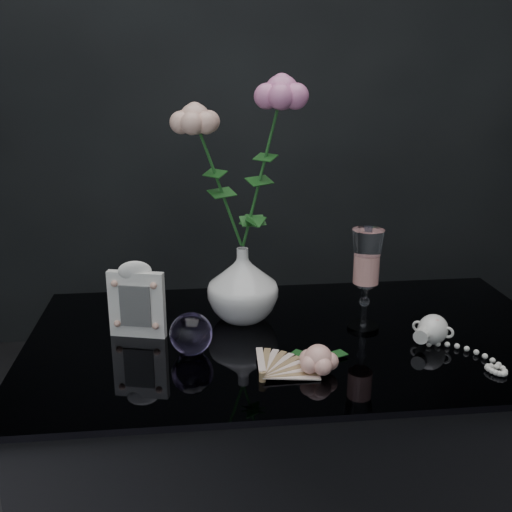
{
  "coord_description": "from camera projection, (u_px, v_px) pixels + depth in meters",
  "views": [
    {
      "loc": [
        -0.2,
        -1.02,
        1.27
      ],
      "look_at": [
        -0.08,
        0.08,
        0.92
      ],
      "focal_mm": 42.0,
      "sensor_mm": 36.0,
      "label": 1
    }
  ],
  "objects": [
    {
      "name": "table",
      "position": [
        292.0,
        496.0,
        1.3
      ],
      "size": [
        1.05,
        0.58,
        0.76
      ],
      "color": "black",
      "rests_on": "ground"
    },
    {
      "name": "vase",
      "position": [
        243.0,
        284.0,
        1.24
      ],
      "size": [
        0.16,
        0.16,
        0.16
      ],
      "primitive_type": "imported",
      "rotation": [
        0.0,
        0.0,
        0.09
      ],
      "color": "white",
      "rests_on": "table"
    },
    {
      "name": "wine_glass",
      "position": [
        366.0,
        280.0,
        1.19
      ],
      "size": [
        0.07,
        0.07,
        0.21
      ],
      "primitive_type": null,
      "rotation": [
        0.0,
        0.0,
        0.18
      ],
      "color": "white",
      "rests_on": "table"
    },
    {
      "name": "picture_frame",
      "position": [
        137.0,
        299.0,
        1.16
      ],
      "size": [
        0.13,
        0.12,
        0.16
      ],
      "primitive_type": null,
      "rotation": [
        0.0,
        0.0,
        -0.26
      ],
      "color": "white",
      "rests_on": "table"
    },
    {
      "name": "paperweight",
      "position": [
        191.0,
        334.0,
        1.1
      ],
      "size": [
        0.1,
        0.1,
        0.08
      ],
      "primitive_type": null,
      "rotation": [
        0.0,
        0.0,
        0.3
      ],
      "color": "#967CC9",
      "rests_on": "table"
    },
    {
      "name": "paper_fan",
      "position": [
        262.0,
        376.0,
        1.01
      ],
      "size": [
        0.24,
        0.22,
        0.02
      ],
      "primitive_type": null,
      "rotation": [
        0.0,
        0.0,
        0.38
      ],
      "color": "beige",
      "rests_on": "table"
    },
    {
      "name": "loose_rose",
      "position": [
        318.0,
        359.0,
        1.03
      ],
      "size": [
        0.13,
        0.16,
        0.05
      ],
      "primitive_type": null,
      "rotation": [
        0.0,
        0.0,
        -0.11
      ],
      "color": "#E5A394",
      "rests_on": "table"
    },
    {
      "name": "pearl_jar",
      "position": [
        433.0,
        328.0,
        1.15
      ],
      "size": [
        0.28,
        0.28,
        0.06
      ],
      "primitive_type": null,
      "rotation": [
        0.0,
        0.0,
        -0.64
      ],
      "color": "silver",
      "rests_on": "table"
    },
    {
      "name": "roses",
      "position": [
        244.0,
        157.0,
        1.16
      ],
      "size": [
        0.25,
        0.12,
        0.4
      ],
      "color": "beige",
      "rests_on": "vase"
    }
  ]
}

